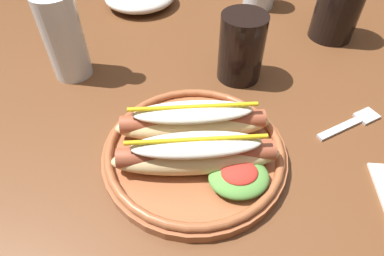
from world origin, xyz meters
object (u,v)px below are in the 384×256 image
at_px(hot_dog_plate, 196,147).
at_px(glass_bottle, 61,31).
at_px(extra_cup, 241,48).
at_px(fork, 353,122).
at_px(soda_cup, 339,6).

distance_m(hot_dog_plate, glass_bottle, 0.31).
height_order(hot_dog_plate, extra_cup, extra_cup).
height_order(fork, extra_cup, extra_cup).
relative_size(hot_dog_plate, fork, 2.21).
relative_size(fork, glass_bottle, 0.51).
xyz_separation_m(hot_dog_plate, fork, (0.26, 0.04, -0.02)).
relative_size(fork, extra_cup, 0.99).
bearing_deg(extra_cup, fork, -43.09).
bearing_deg(fork, extra_cup, 115.61).
bearing_deg(soda_cup, extra_cup, -153.31).
relative_size(hot_dog_plate, glass_bottle, 1.13).
bearing_deg(fork, hot_dog_plate, 167.59).
xyz_separation_m(soda_cup, extra_cup, (-0.22, -0.11, -0.01)).
height_order(soda_cup, extra_cup, soda_cup).
bearing_deg(hot_dog_plate, glass_bottle, 131.17).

